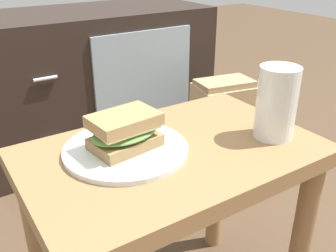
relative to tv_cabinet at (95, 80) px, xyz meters
The scene contains 6 objects.
side_table 0.98m from the tv_cabinet, 103.83° to the right, with size 0.56×0.36×0.46m.
tv_cabinet is the anchor object (origin of this frame).
plate 0.98m from the tv_cabinet, 108.99° to the right, with size 0.23×0.23×0.01m, color silver.
sandwich_front 0.99m from the tv_cabinet, 108.99° to the right, with size 0.14×0.11×0.07m.
beer_glass 1.04m from the tv_cabinet, 91.94° to the right, with size 0.08×0.08×0.14m.
paper_bag 0.58m from the tv_cabinet, 53.97° to the right, with size 0.24×0.19×0.36m.
Camera 1 is at (-0.35, -0.53, 0.81)m, focal length 40.71 mm.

